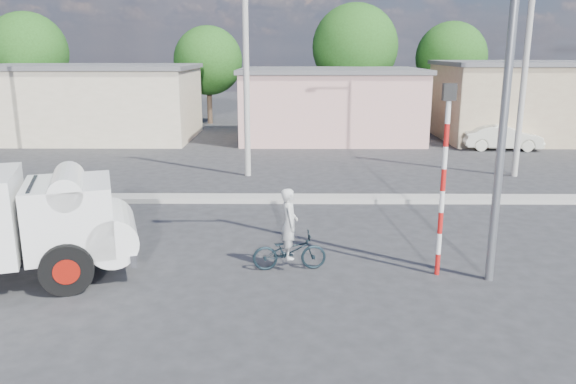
{
  "coord_description": "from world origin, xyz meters",
  "views": [
    {
      "loc": [
        -0.16,
        -10.67,
        5.05
      ],
      "look_at": [
        -0.28,
        4.12,
        1.3
      ],
      "focal_mm": 35.0,
      "sensor_mm": 36.0,
      "label": 1
    }
  ],
  "objects_px": {
    "cyclist": "(289,236)",
    "streetlight": "(502,54)",
    "car_cream": "(502,137)",
    "traffic_pole": "(444,165)",
    "bicycle": "(289,251)"
  },
  "relations": [
    {
      "from": "car_cream",
      "to": "traffic_pole",
      "type": "distance_m",
      "value": 18.54
    },
    {
      "from": "car_cream",
      "to": "streetlight",
      "type": "xyz_separation_m",
      "value": [
        -6.59,
        -17.13,
        4.31
      ]
    },
    {
      "from": "cyclist",
      "to": "traffic_pole",
      "type": "xyz_separation_m",
      "value": [
        3.43,
        -0.29,
        1.76
      ]
    },
    {
      "from": "bicycle",
      "to": "streetlight",
      "type": "height_order",
      "value": "streetlight"
    },
    {
      "from": "cyclist",
      "to": "streetlight",
      "type": "relative_size",
      "value": 0.19
    },
    {
      "from": "car_cream",
      "to": "bicycle",
      "type": "bearing_deg",
      "value": 149.84
    },
    {
      "from": "cyclist",
      "to": "streetlight",
      "type": "distance_m",
      "value": 6.04
    },
    {
      "from": "traffic_pole",
      "to": "cyclist",
      "type": "bearing_deg",
      "value": 175.19
    },
    {
      "from": "bicycle",
      "to": "car_cream",
      "type": "relative_size",
      "value": 0.44
    },
    {
      "from": "car_cream",
      "to": "streetlight",
      "type": "relative_size",
      "value": 0.44
    },
    {
      "from": "cyclist",
      "to": "traffic_pole",
      "type": "bearing_deg",
      "value": -99.98
    },
    {
      "from": "cyclist",
      "to": "streetlight",
      "type": "height_order",
      "value": "streetlight"
    },
    {
      "from": "bicycle",
      "to": "traffic_pole",
      "type": "xyz_separation_m",
      "value": [
        3.43,
        -0.29,
        2.14
      ]
    },
    {
      "from": "bicycle",
      "to": "car_cream",
      "type": "xyz_separation_m",
      "value": [
        10.95,
        16.54,
        0.2
      ]
    },
    {
      "from": "streetlight",
      "to": "bicycle",
      "type": "bearing_deg",
      "value": 172.32
    }
  ]
}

